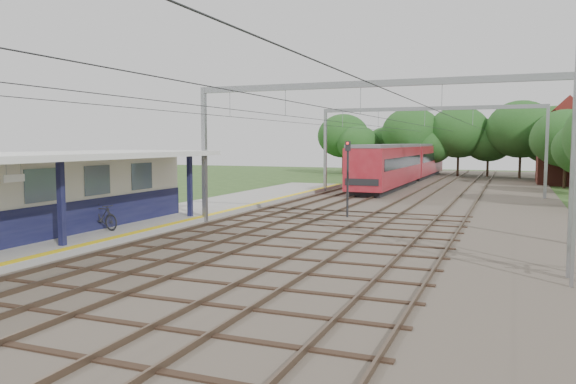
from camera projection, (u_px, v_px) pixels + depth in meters
The scene contains 12 objects.
ground at pixel (69, 319), 13.40m from camera, with size 160.00×160.00×0.00m, color #2D4C1E.
ballast_bed at pixel (424, 201), 39.65m from camera, with size 18.00×90.00×0.10m, color #473D33.
platform at pixel (153, 220), 29.11m from camera, with size 5.00×52.00×0.35m, color gray.
yellow_stripe at pixel (191, 219), 28.26m from camera, with size 0.45×52.00×0.01m, color yellow.
station_building at pixel (23, 195), 22.98m from camera, with size 3.41×18.00×3.40m.
canopy at pixel (22, 157), 21.50m from camera, with size 6.40×20.00×3.44m.
rail_tracks at pixel (389, 198), 40.56m from camera, with size 11.80×88.00×0.15m.
catenary_system at pixel (405, 121), 35.03m from camera, with size 17.22×88.00×7.00m.
tree_band at pixel (458, 136), 64.35m from camera, with size 31.72×30.88×8.82m.
bicycle at pixel (102, 217), 24.78m from camera, with size 0.55×1.95×1.17m, color black.
train at pixel (407, 162), 58.31m from camera, with size 3.00×37.39×3.94m.
signal_post at pixel (348, 170), 30.70m from camera, with size 0.33×0.30×4.28m.
Camera 1 is at (9.74, -10.18, 4.22)m, focal length 35.00 mm.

